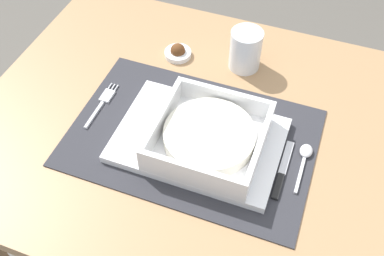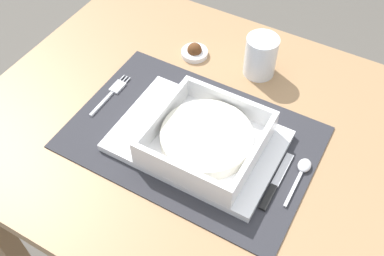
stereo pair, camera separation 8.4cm
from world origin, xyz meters
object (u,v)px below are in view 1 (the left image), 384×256
(dining_table, at_px, (206,159))
(condiment_saucer, at_px, (178,52))
(porridge_bowl, at_px, (209,137))
(fork, at_px, (103,102))
(spoon, at_px, (305,156))
(drinking_glass, at_px, (245,51))
(butter_knife, at_px, (282,173))

(dining_table, bearing_deg, condiment_saucer, 126.82)
(porridge_bowl, xyz_separation_m, condiment_saucer, (-0.15, 0.23, -0.03))
(fork, height_order, condiment_saucer, condiment_saucer)
(spoon, bearing_deg, condiment_saucer, 150.99)
(dining_table, height_order, porridge_bowl, porridge_bowl)
(condiment_saucer, bearing_deg, porridge_bowl, -56.32)
(spoon, relative_size, condiment_saucer, 1.84)
(dining_table, xyz_separation_m, drinking_glass, (0.02, 0.20, 0.16))
(butter_knife, bearing_deg, porridge_bowl, 178.16)
(porridge_bowl, height_order, drinking_glass, drinking_glass)
(porridge_bowl, relative_size, fork, 1.52)
(dining_table, xyz_separation_m, condiment_saucer, (-0.13, 0.18, 0.13))
(spoon, bearing_deg, drinking_glass, 131.28)
(dining_table, xyz_separation_m, fork, (-0.22, -0.02, 0.12))
(dining_table, bearing_deg, drinking_glass, 84.30)
(spoon, bearing_deg, butter_knife, -121.02)
(porridge_bowl, height_order, condiment_saucer, porridge_bowl)
(dining_table, bearing_deg, fork, -175.39)
(dining_table, distance_m, porridge_bowl, 0.17)
(butter_knife, distance_m, drinking_glass, 0.30)
(spoon, relative_size, drinking_glass, 1.22)
(porridge_bowl, bearing_deg, spoon, 14.09)
(fork, height_order, spoon, spoon)
(drinking_glass, relative_size, condiment_saucer, 1.51)
(dining_table, xyz_separation_m, spoon, (0.20, -0.01, 0.12))
(condiment_saucer, bearing_deg, spoon, -29.62)
(fork, relative_size, condiment_saucer, 2.13)
(dining_table, relative_size, butter_knife, 7.04)
(spoon, distance_m, butter_knife, 0.06)
(fork, bearing_deg, dining_table, 5.44)
(fork, relative_size, drinking_glass, 1.41)
(porridge_bowl, distance_m, condiment_saucer, 0.28)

